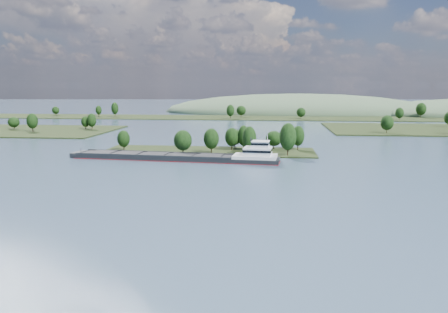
# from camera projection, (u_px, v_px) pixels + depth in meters

# --- Properties ---
(ground) EXTENTS (1800.00, 1800.00, 0.00)m
(ground) POSITION_uv_depth(u_px,v_px,m) (184.00, 178.00, 149.13)
(ground) COLOR #3B5466
(ground) RESTS_ON ground
(tree_island) EXTENTS (100.00, 32.58, 15.63)m
(tree_island) POSITION_uv_depth(u_px,v_px,m) (224.00, 144.00, 205.08)
(tree_island) COLOR black
(tree_island) RESTS_ON ground
(back_shoreline) EXTENTS (900.00, 60.00, 15.49)m
(back_shoreline) POSITION_uv_depth(u_px,v_px,m) (250.00, 117.00, 422.59)
(back_shoreline) COLOR black
(back_shoreline) RESTS_ON ground
(hill_west) EXTENTS (320.00, 160.00, 44.00)m
(hill_west) POSITION_uv_depth(u_px,v_px,m) (298.00, 112.00, 515.39)
(hill_west) COLOR #41593D
(hill_west) RESTS_ON ground
(cargo_barge) EXTENTS (91.25, 18.83, 12.26)m
(cargo_barge) POSITION_uv_depth(u_px,v_px,m) (188.00, 156.00, 184.45)
(cargo_barge) COLOR black
(cargo_barge) RESTS_ON ground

